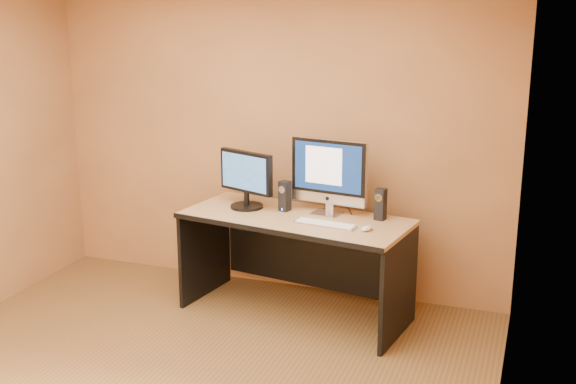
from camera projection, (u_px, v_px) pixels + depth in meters
name	position (u px, v px, depth m)	size (l,w,h in m)	color
walls	(155.00, 197.00, 4.25)	(4.00, 4.00, 2.60)	#A77143
desk	(295.00, 266.00, 5.66)	(1.75, 0.77, 0.81)	tan
imac	(327.00, 177.00, 5.55)	(0.62, 0.23, 0.60)	#B3B3B8
second_monitor	(246.00, 180.00, 5.74)	(0.53, 0.26, 0.46)	black
speaker_left	(285.00, 196.00, 5.68)	(0.07, 0.08, 0.24)	black
speaker_right	(381.00, 204.00, 5.45)	(0.07, 0.08, 0.24)	black
keyboard	(325.00, 224.00, 5.34)	(0.47, 0.13, 0.02)	#BAB9BE
mouse	(367.00, 228.00, 5.21)	(0.06, 0.11, 0.04)	silver
cable_a	(350.00, 210.00, 5.72)	(0.01, 0.01, 0.24)	black
cable_b	(329.00, 207.00, 5.80)	(0.01, 0.01, 0.20)	black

